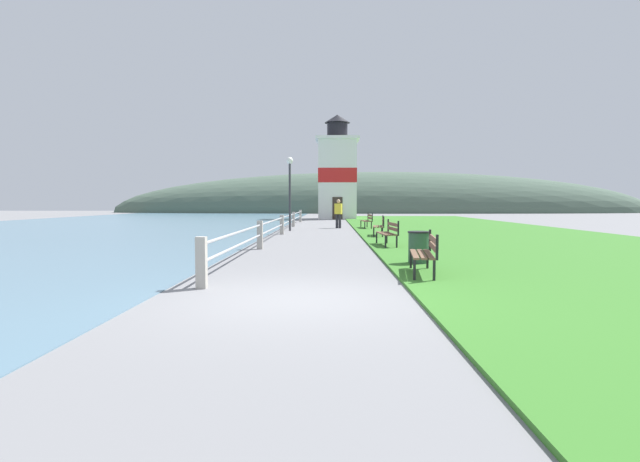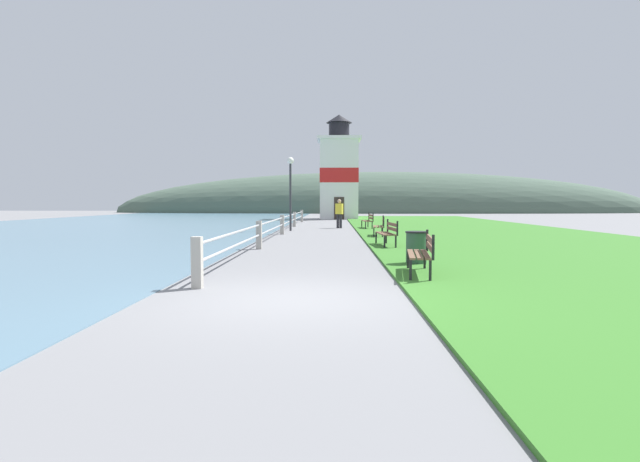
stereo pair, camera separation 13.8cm
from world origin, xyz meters
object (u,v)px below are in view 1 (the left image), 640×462
park_bench_far (380,225)px  person_strolling (338,213)px  park_bench_near (426,251)px  lighthouse (337,174)px  trash_bin (419,248)px  park_bench_midway (389,232)px  lamp_post (290,180)px  park_bench_by_lighthouse (368,220)px

park_bench_far → person_strolling: size_ratio=0.99×
park_bench_near → lighthouse: (-1.34, 35.89, 3.63)m
park_bench_far → person_strolling: bearing=-72.4°
park_bench_near → trash_bin: bearing=-88.5°
park_bench_midway → person_strolling: bearing=-87.0°
lighthouse → lamp_post: (-2.83, -19.43, -1.43)m
park_bench_far → person_strolling: person_strolling is taller
park_bench_far → park_bench_midway: bearing=92.4°
person_strolling → trash_bin: 17.51m
person_strolling → park_bench_by_lighthouse: bearing=-94.0°
lighthouse → park_bench_far: bearing=-86.3°
park_bench_far → park_bench_by_lighthouse: size_ratio=0.92×
park_bench_by_lighthouse → park_bench_near: bearing=85.9°
park_bench_near → park_bench_by_lighthouse: same height
trash_bin → park_bench_near: bearing=-95.4°
park_bench_far → lighthouse: (-1.56, 24.10, 3.63)m
park_bench_midway → lighthouse: lighthouse is taller
park_bench_near → lighthouse: size_ratio=0.19×
person_strolling → lamp_post: 4.29m
park_bench_by_lighthouse → lamp_post: (-4.33, -1.93, 2.20)m
person_strolling → park_bench_midway: bearing=-148.7°
park_bench_midway → trash_bin: size_ratio=2.21×
park_bench_midway → lighthouse: (-1.37, 29.06, 3.63)m
lamp_post → lighthouse: bearing=81.7°
park_bench_midway → park_bench_far: same height
trash_bin → lamp_post: size_ratio=0.21×
park_bench_near → person_strolling: bearing=-78.6°
lighthouse → trash_bin: 34.26m
trash_bin → park_bench_by_lighthouse: bearing=90.0°
park_bench_by_lighthouse → person_strolling: size_ratio=1.08×
park_bench_by_lighthouse → lighthouse: size_ratio=0.19×
park_bench_far → person_strolling: 7.71m
park_bench_far → lighthouse: lighthouse is taller
park_bench_far → park_bench_by_lighthouse: bearing=-84.9°
lighthouse → person_strolling: 16.91m
lighthouse → person_strolling: lighthouse is taller
park_bench_by_lighthouse → trash_bin: (0.01, -16.53, -0.12)m
park_bench_by_lighthouse → park_bench_far: bearing=86.9°
park_bench_far → trash_bin: (-0.04, -9.92, -0.11)m
lighthouse → park_bench_near: bearing=-87.9°
park_bench_far → lamp_post: 6.78m
lighthouse → person_strolling: (-0.16, -16.59, -3.24)m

